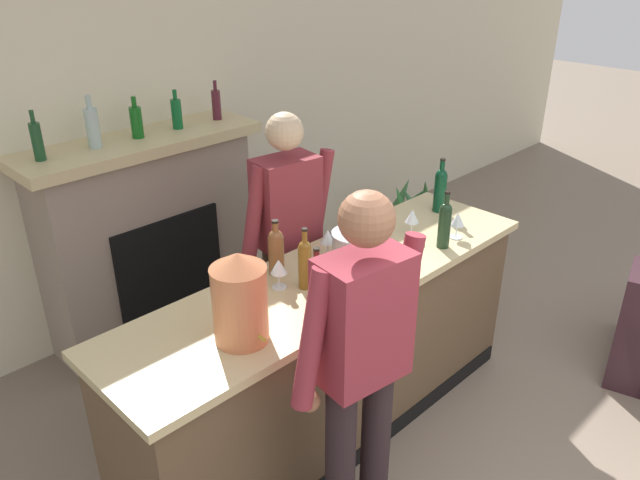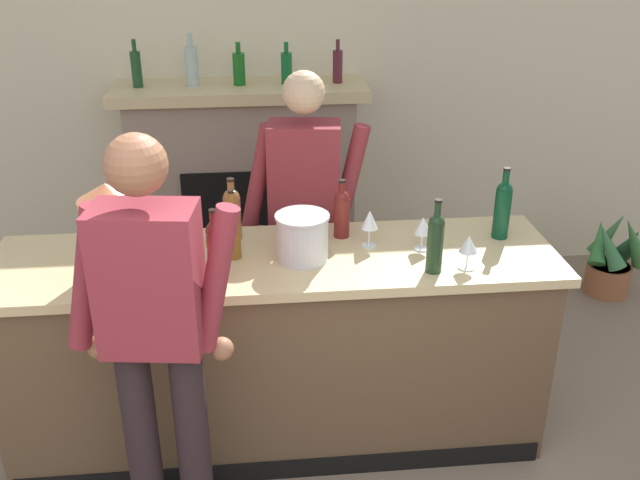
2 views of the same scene
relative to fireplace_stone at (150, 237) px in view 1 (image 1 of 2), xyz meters
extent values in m
cube|color=beige|center=(0.08, 0.26, 0.66)|extent=(12.00, 0.07, 2.75)
cube|color=brown|center=(0.14, -1.57, -0.24)|extent=(2.46, 0.61, 0.95)
cube|color=#CBB782|center=(0.14, -1.57, 0.26)|extent=(2.53, 0.68, 0.04)
cube|color=black|center=(0.14, -1.88, -0.67)|extent=(2.41, 0.01, 0.10)
cube|color=gray|center=(0.00, 0.01, -0.05)|extent=(1.41, 0.44, 1.34)
cube|color=black|center=(0.00, -0.23, -0.23)|extent=(0.77, 0.02, 0.86)
cube|color=#CBB782|center=(0.00, -0.01, 0.66)|extent=(1.57, 0.52, 0.07)
cylinder|color=#174021|center=(-0.61, -0.01, 0.80)|extent=(0.06, 0.06, 0.21)
cylinder|color=#174021|center=(-0.61, -0.01, 0.95)|extent=(0.02, 0.02, 0.07)
cylinder|color=#9EB8B2|center=(-0.28, -0.01, 0.81)|extent=(0.08, 0.08, 0.23)
cylinder|color=#9EB8B2|center=(-0.28, -0.01, 0.97)|extent=(0.03, 0.03, 0.08)
cylinder|color=#125819|center=(0.00, -0.01, 0.79)|extent=(0.07, 0.07, 0.19)
cylinder|color=#125819|center=(0.00, -0.01, 0.92)|extent=(0.03, 0.03, 0.06)
cylinder|color=#0E5828|center=(0.29, -0.01, 0.79)|extent=(0.07, 0.07, 0.19)
cylinder|color=#0E5828|center=(0.29, -0.01, 0.92)|extent=(0.03, 0.03, 0.06)
cylinder|color=#4A1B27|center=(0.61, -0.01, 0.79)|extent=(0.06, 0.06, 0.20)
cylinder|color=#4A1B27|center=(0.61, -0.01, 0.93)|extent=(0.02, 0.02, 0.07)
cube|color=#331C22|center=(2.00, -2.53, -0.43)|extent=(0.84, 0.41, 0.57)
cylinder|color=#985B3B|center=(2.44, -0.33, -0.61)|extent=(0.30, 0.30, 0.21)
cylinder|color=#332319|center=(2.44, -0.33, -0.52)|extent=(0.27, 0.27, 0.02)
cone|color=#316C45|center=(2.54, -0.36, -0.34)|extent=(0.19, 0.34, 0.34)
cone|color=#3A6F3C|center=(2.45, -0.24, -0.33)|extent=(0.27, 0.14, 0.34)
cone|color=#36813E|center=(2.36, -0.30, -0.35)|extent=(0.23, 0.32, 0.31)
cone|color=#3D7E49|center=(2.37, -0.40, -0.33)|extent=(0.27, 0.28, 0.34)
cone|color=#3D8241|center=(2.51, -0.46, -0.28)|extent=(0.38, 0.28, 0.45)
cylinder|color=black|center=(-0.22, -2.19, -0.24)|extent=(0.13, 0.13, 0.96)
cylinder|color=black|center=(-0.42, -2.17, -0.24)|extent=(0.13, 0.13, 0.96)
cube|color=maroon|center=(-0.32, -2.18, 0.51)|extent=(0.39, 0.26, 0.54)
cylinder|color=maroon|center=(-0.09, -2.19, 0.50)|extent=(0.20, 0.08, 0.57)
sphere|color=#925D41|center=(-0.08, -2.17, 0.20)|extent=(0.09, 0.09, 0.09)
cylinder|color=maroon|center=(-0.54, -2.13, 0.50)|extent=(0.20, 0.08, 0.57)
sphere|color=#925D41|center=(-0.54, -2.11, 0.20)|extent=(0.09, 0.09, 0.09)
sphere|color=#925D41|center=(-0.32, -2.18, 0.93)|extent=(0.21, 0.21, 0.21)
cylinder|color=#47392B|center=(0.22, -1.02, -0.25)|extent=(0.13, 0.13, 0.93)
cube|color=black|center=(0.21, -1.09, -0.68)|extent=(0.13, 0.25, 0.07)
cylinder|color=#47392B|center=(0.42, -1.05, -0.25)|extent=(0.13, 0.13, 0.93)
cube|color=black|center=(0.41, -1.12, -0.68)|extent=(0.13, 0.25, 0.07)
cube|color=maroon|center=(0.32, -1.03, 0.47)|extent=(0.38, 0.26, 0.52)
cylinder|color=maroon|center=(0.09, -1.03, 0.45)|extent=(0.20, 0.08, 0.57)
sphere|color=#D1B38A|center=(0.08, -1.05, 0.15)|extent=(0.09, 0.09, 0.09)
cylinder|color=maroon|center=(0.54, -1.08, 0.45)|extent=(0.20, 0.08, 0.57)
sphere|color=#D1B38A|center=(0.54, -1.10, 0.15)|extent=(0.09, 0.09, 0.09)
sphere|color=#D1B38A|center=(0.32, -1.03, 0.88)|extent=(0.21, 0.21, 0.21)
cylinder|color=#C6734A|center=(-0.53, -1.69, 0.45)|extent=(0.23, 0.23, 0.35)
cone|color=#C6734A|center=(-0.53, -1.69, 0.66)|extent=(0.24, 0.24, 0.07)
cylinder|color=#B29333|center=(-0.53, -1.82, 0.35)|extent=(0.02, 0.04, 0.02)
cylinder|color=silver|center=(0.26, -1.61, 0.38)|extent=(0.22, 0.22, 0.20)
cylinder|color=silver|center=(0.26, -1.61, 0.48)|extent=(0.24, 0.24, 0.01)
cylinder|color=brown|center=(-0.04, -1.36, 0.38)|extent=(0.08, 0.08, 0.21)
sphere|color=brown|center=(-0.04, -1.36, 0.48)|extent=(0.08, 0.08, 0.08)
cylinder|color=brown|center=(-0.04, -1.36, 0.52)|extent=(0.03, 0.03, 0.08)
cylinder|color=black|center=(-0.04, -1.36, 0.57)|extent=(0.04, 0.04, 0.01)
cylinder|color=#1B321C|center=(0.81, -1.78, 0.39)|extent=(0.07, 0.07, 0.23)
sphere|color=#1B321C|center=(0.81, -1.78, 0.51)|extent=(0.07, 0.07, 0.07)
cylinder|color=#1B321C|center=(0.81, -1.78, 0.55)|extent=(0.03, 0.03, 0.09)
cylinder|color=black|center=(0.81, -1.78, 0.60)|extent=(0.03, 0.03, 0.01)
cylinder|color=#0A3A21|center=(1.20, -1.47, 0.40)|extent=(0.08, 0.08, 0.24)
sphere|color=#0A3A21|center=(1.20, -1.47, 0.52)|extent=(0.07, 0.07, 0.07)
cylinder|color=#0A3A21|center=(1.20, -1.47, 0.56)|extent=(0.03, 0.03, 0.09)
cylinder|color=black|center=(1.20, -1.47, 0.62)|extent=(0.03, 0.03, 0.01)
cylinder|color=brown|center=(-0.04, -1.56, 0.39)|extent=(0.07, 0.07, 0.22)
sphere|color=brown|center=(-0.04, -1.56, 0.50)|extent=(0.06, 0.06, 0.06)
cylinder|color=brown|center=(-0.04, -1.56, 0.54)|extent=(0.03, 0.03, 0.09)
cylinder|color=black|center=(-0.04, -1.56, 0.59)|extent=(0.03, 0.03, 0.01)
cylinder|color=maroon|center=(0.46, -1.39, 0.38)|extent=(0.07, 0.07, 0.19)
sphere|color=maroon|center=(0.46, -1.39, 0.47)|extent=(0.07, 0.07, 0.07)
cylinder|color=maroon|center=(0.46, -1.39, 0.51)|extent=(0.03, 0.03, 0.08)
cylinder|color=black|center=(0.46, -1.39, 0.56)|extent=(0.03, 0.03, 0.01)
cylinder|color=#541414|center=(-0.11, -1.72, 0.38)|extent=(0.07, 0.07, 0.21)
sphere|color=#541414|center=(-0.11, -1.72, 0.48)|extent=(0.07, 0.07, 0.07)
cylinder|color=#541414|center=(-0.11, -1.72, 0.52)|extent=(0.03, 0.03, 0.08)
cylinder|color=black|center=(-0.11, -1.72, 0.57)|extent=(0.03, 0.03, 0.01)
cylinder|color=silver|center=(0.96, -1.77, 0.28)|extent=(0.07, 0.07, 0.01)
cylinder|color=silver|center=(0.96, -1.77, 0.32)|extent=(0.01, 0.01, 0.07)
cone|color=silver|center=(0.96, -1.77, 0.39)|extent=(0.08, 0.08, 0.08)
cylinder|color=silver|center=(0.57, -1.51, 0.28)|extent=(0.07, 0.07, 0.01)
cylinder|color=silver|center=(0.57, -1.51, 0.33)|extent=(0.01, 0.01, 0.08)
cone|color=silver|center=(0.57, -1.51, 0.41)|extent=(0.08, 0.08, 0.09)
cylinder|color=silver|center=(0.81, -1.56, 0.28)|extent=(0.07, 0.07, 0.01)
cylinder|color=silver|center=(0.81, -1.56, 0.32)|extent=(0.01, 0.01, 0.07)
cone|color=silver|center=(0.81, -1.56, 0.40)|extent=(0.08, 0.08, 0.08)
cylinder|color=silver|center=(-0.13, -1.48, 0.28)|extent=(0.07, 0.07, 0.01)
cylinder|color=silver|center=(-0.13, -1.48, 0.32)|extent=(0.01, 0.01, 0.08)
cone|color=silver|center=(-0.13, -1.48, 0.40)|extent=(0.08, 0.08, 0.07)
cylinder|color=silver|center=(0.27, -1.41, 0.28)|extent=(0.07, 0.07, 0.01)
cylinder|color=silver|center=(0.27, -1.41, 0.32)|extent=(0.01, 0.01, 0.08)
cone|color=silver|center=(0.27, -1.41, 0.40)|extent=(0.08, 0.08, 0.07)
camera|label=1|loc=(-1.85, -3.49, 1.84)|focal=35.00mm
camera|label=2|loc=(0.06, -4.41, 1.69)|focal=40.00mm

